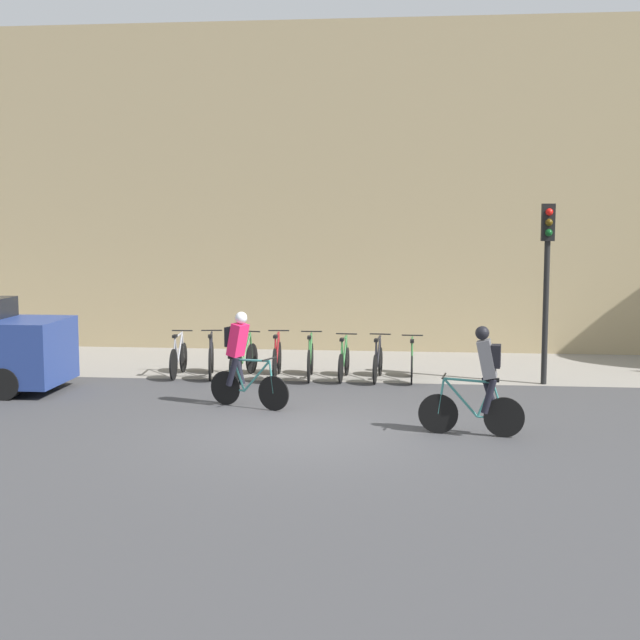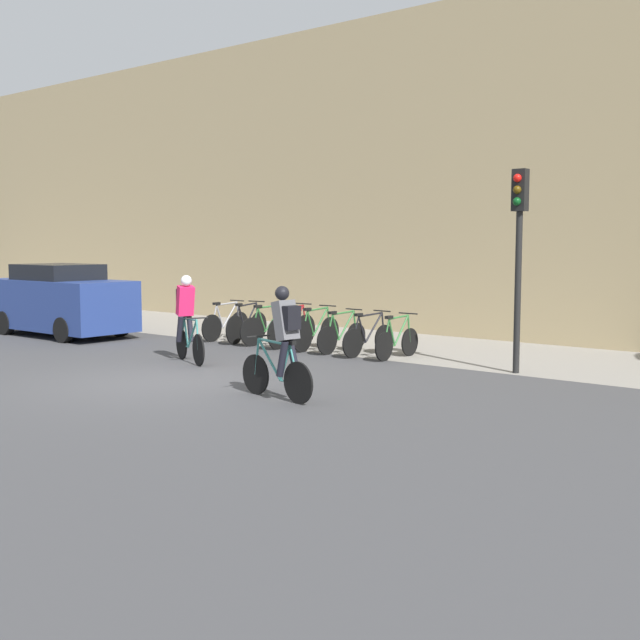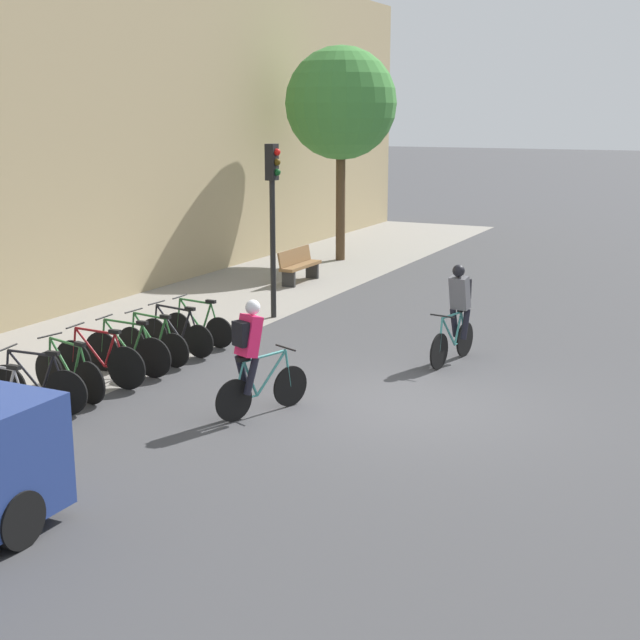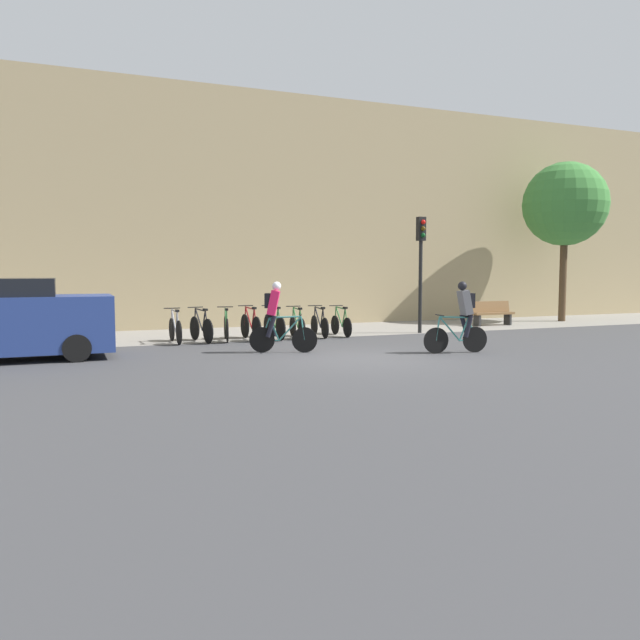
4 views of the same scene
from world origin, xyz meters
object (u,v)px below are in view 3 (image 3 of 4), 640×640
(parked_bike_6, at_px, (177,334))
(traffic_light_pole, at_px, (273,199))
(bench, at_px, (299,265))
(cyclist_pink, at_px, (252,354))
(parked_bike_1, at_px, (36,386))
(parked_bike_7, at_px, (198,326))
(parked_bike_3, at_px, (99,361))
(cyclist_grey, at_px, (458,309))
(parked_bike_4, at_px, (127,351))
(parked_bike_5, at_px, (153,343))
(parked_bike_2, at_px, (69,374))

(parked_bike_6, bearing_deg, traffic_light_pole, -2.62)
(parked_bike_6, distance_m, bench, 7.48)
(cyclist_pink, distance_m, parked_bike_1, 3.30)
(parked_bike_7, height_order, traffic_light_pole, traffic_light_pole)
(parked_bike_7, bearing_deg, parked_bike_3, 179.98)
(parked_bike_1, bearing_deg, cyclist_grey, -41.21)
(parked_bike_4, distance_m, traffic_light_pole, 5.38)
(parked_bike_3, relative_size, parked_bike_4, 1.01)
(cyclist_pink, relative_size, bench, 1.03)
(bench, bearing_deg, cyclist_pink, -156.53)
(cyclist_grey, relative_size, parked_bike_7, 1.13)
(cyclist_grey, xyz_separation_m, parked_bike_6, (-1.84, 4.80, -0.56))
(parked_bike_1, distance_m, parked_bike_6, 3.64)
(parked_bike_4, distance_m, parked_bike_5, 0.73)
(cyclist_pink, bearing_deg, parked_bike_1, 112.52)
(cyclist_pink, height_order, parked_bike_4, cyclist_pink)
(cyclist_grey, height_order, parked_bike_2, cyclist_grey)
(bench, bearing_deg, parked_bike_4, -172.08)
(parked_bike_4, height_order, bench, parked_bike_4)
(parked_bike_7, xyz_separation_m, traffic_light_pole, (2.74, -0.16, 2.21))
(cyclist_grey, xyz_separation_m, parked_bike_5, (-2.57, 4.80, -0.56))
(parked_bike_3, bearing_deg, parked_bike_1, -180.00)
(parked_bike_4, relative_size, bench, 1.01)
(parked_bike_4, bearing_deg, parked_bike_2, 179.98)
(bench, bearing_deg, parked_bike_5, -171.38)
(parked_bike_3, height_order, parked_bike_5, parked_bike_3)
(parked_bike_4, bearing_deg, parked_bike_7, -0.02)
(cyclist_grey, distance_m, bench, 8.19)
(parked_bike_1, bearing_deg, parked_bike_7, -0.01)
(traffic_light_pole, relative_size, bench, 2.18)
(cyclist_pink, height_order, parked_bike_3, cyclist_pink)
(cyclist_grey, relative_size, bench, 1.03)
(cyclist_pink, relative_size, parked_bike_7, 1.13)
(parked_bike_5, relative_size, bench, 0.93)
(parked_bike_4, bearing_deg, cyclist_grey, -55.50)
(parked_bike_1, height_order, parked_bike_2, parked_bike_1)
(parked_bike_2, xyz_separation_m, parked_bike_6, (2.91, -0.00, -0.02))
(parked_bike_7, height_order, bench, parked_bike_7)
(bench, bearing_deg, traffic_light_pole, -160.44)
(parked_bike_6, height_order, traffic_light_pole, traffic_light_pole)
(bench, bearing_deg, cyclist_grey, -132.53)
(cyclist_grey, bearing_deg, parked_bike_6, 111.02)
(parked_bike_2, relative_size, parked_bike_5, 1.03)
(parked_bike_2, xyz_separation_m, parked_bike_3, (0.73, -0.00, 0.02))
(parked_bike_7, distance_m, bench, 6.76)
(cyclist_grey, relative_size, parked_bike_2, 1.08)
(parked_bike_5, bearing_deg, parked_bike_6, -0.09)
(cyclist_pink, relative_size, parked_bike_4, 1.01)
(cyclist_pink, bearing_deg, traffic_light_pole, 25.95)
(cyclist_pink, xyz_separation_m, parked_bike_7, (3.12, 3.01, -0.57))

